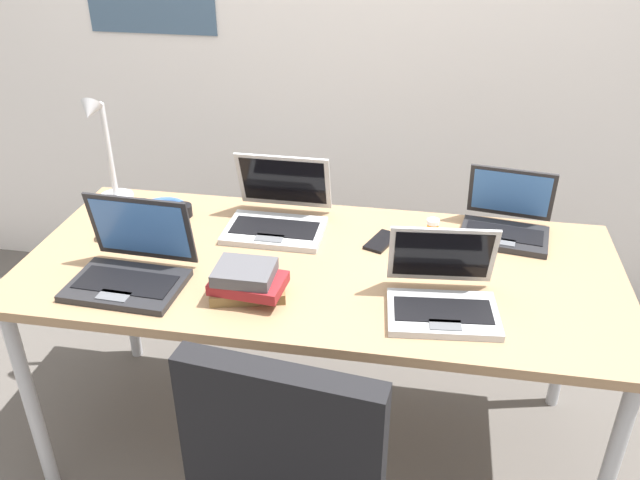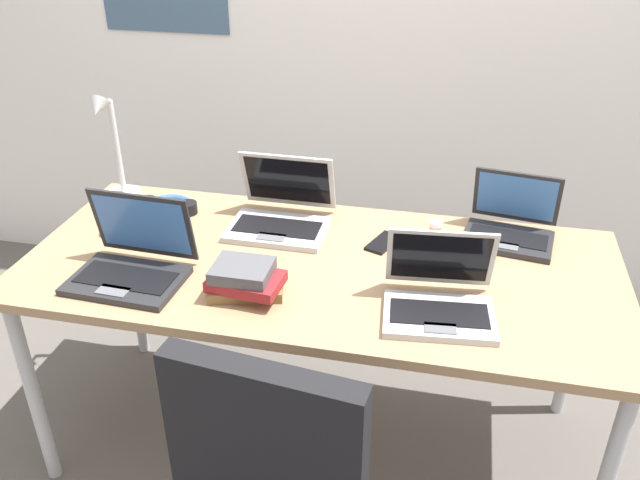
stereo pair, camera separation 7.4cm
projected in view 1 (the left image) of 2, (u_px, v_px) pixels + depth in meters
The scene contains 13 objects.
ground_plane at pixel (320, 440), 2.35m from camera, with size 12.00×12.00×0.00m, color #56514C.
wall_back at pixel (367, 5), 2.66m from camera, with size 6.00×0.13×2.60m.
desk at pixel (320, 279), 2.02m from camera, with size 1.80×0.80×0.74m.
desk_lamp at pixel (104, 151), 2.25m from camera, with size 0.12×0.18×0.40m.
laptop_near_lamp at pixel (506, 222), 2.13m from camera, with size 0.31×0.27×0.20m.
laptop_back_left at pixel (131, 267), 1.88m from camera, with size 0.33×0.28×0.23m.
laptop_back_right at pixel (278, 215), 2.17m from camera, with size 0.32×0.30×0.23m.
laptop_center at pixel (443, 295), 1.76m from camera, with size 0.32×0.29×0.21m.
computer_mouse at pixel (107, 231), 2.13m from camera, with size 0.06×0.10×0.03m, color black.
cell_phone at pixel (381, 241), 2.10m from camera, with size 0.06×0.14×0.01m, color black.
headphones at pixel (162, 210), 2.27m from camera, with size 0.21×0.18×0.04m.
pill_bottle at pixel (432, 230), 2.09m from camera, with size 0.04×0.04×0.08m.
book_stack at pixel (247, 282), 1.82m from camera, with size 0.23×0.18×0.10m.
Camera 1 is at (0.29, -1.68, 1.78)m, focal length 36.98 mm.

